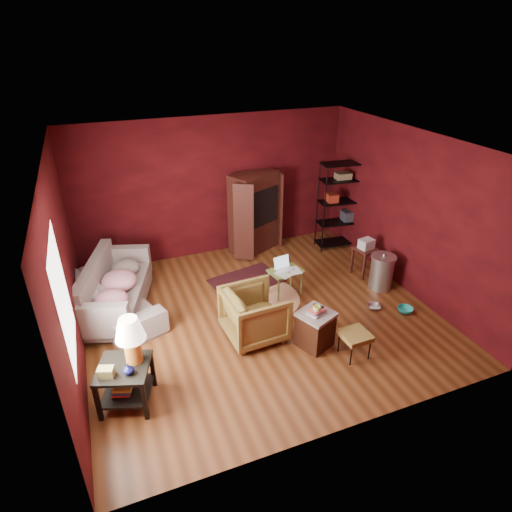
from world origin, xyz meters
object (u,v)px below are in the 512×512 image
(sofa, at_px, (113,292))
(wire_shelving, at_px, (341,202))
(armchair, at_px, (255,312))
(laptop_desk, at_px, (285,273))
(tv_armoire, at_px, (255,211))
(side_table, at_px, (127,354))
(hamper, at_px, (315,328))

(sofa, bearing_deg, wire_shelving, -99.42)
(armchair, xyz_separation_m, wire_shelving, (2.80, 2.22, 0.58))
(laptop_desk, xyz_separation_m, wire_shelving, (1.87, 1.32, 0.59))
(armchair, xyz_separation_m, tv_armoire, (1.07, 2.73, 0.44))
(armchair, height_order, side_table, side_table)
(wire_shelving, bearing_deg, tv_armoire, 170.06)
(tv_armoire, bearing_deg, hamper, -120.45)
(armchair, distance_m, wire_shelving, 3.62)
(sofa, distance_m, laptop_desk, 2.90)
(tv_armoire, bearing_deg, armchair, -136.21)
(armchair, bearing_deg, hamper, -128.03)
(armchair, bearing_deg, tv_armoire, -24.31)
(hamper, height_order, tv_armoire, tv_armoire)
(side_table, relative_size, tv_armoire, 0.72)
(sofa, xyz_separation_m, tv_armoire, (3.00, 1.32, 0.46))
(laptop_desk, height_order, wire_shelving, wire_shelving)
(laptop_desk, bearing_deg, tv_armoire, 76.35)
(hamper, bearing_deg, laptop_desk, 82.98)
(side_table, distance_m, hamper, 2.68)
(armchair, distance_m, side_table, 2.01)
(side_table, distance_m, tv_armoire, 4.48)
(wire_shelving, bearing_deg, sofa, -163.78)
(sofa, bearing_deg, side_table, 162.06)
(sofa, height_order, side_table, side_table)
(side_table, xyz_separation_m, hamper, (2.64, 0.10, -0.43))
(side_table, bearing_deg, laptop_desk, 28.47)
(armchair, bearing_deg, wire_shelving, -54.52)
(tv_armoire, bearing_deg, laptop_desk, -119.31)
(wire_shelving, bearing_deg, side_table, -142.25)
(hamper, bearing_deg, wire_shelving, 53.30)
(sofa, bearing_deg, armchair, -145.26)
(armchair, distance_m, hamper, 0.93)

